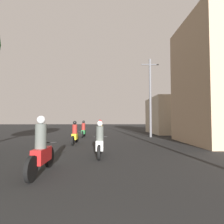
% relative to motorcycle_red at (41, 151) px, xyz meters
% --- Properties ---
extents(motorcycle_red, '(0.60, 2.08, 1.71)m').
position_rel_motorcycle_red_xyz_m(motorcycle_red, '(0.00, 0.00, 0.00)').
color(motorcycle_red, black).
rests_on(motorcycle_red, ground_plane).
extents(motorcycle_white, '(0.60, 1.93, 1.54)m').
position_rel_motorcycle_red_xyz_m(motorcycle_white, '(1.62, 2.35, -0.06)').
color(motorcycle_white, black).
rests_on(motorcycle_white, ground_plane).
extents(motorcycle_yellow, '(0.60, 1.96, 1.51)m').
position_rel_motorcycle_red_xyz_m(motorcycle_yellow, '(-0.19, 6.31, -0.06)').
color(motorcycle_yellow, black).
rests_on(motorcycle_yellow, ground_plane).
extents(motorcycle_green, '(0.60, 1.98, 1.51)m').
position_rel_motorcycle_red_xyz_m(motorcycle_green, '(-0.22, 10.76, -0.07)').
color(motorcycle_green, black).
rests_on(motorcycle_green, ground_plane).
extents(motorcycle_orange, '(0.60, 1.97, 1.59)m').
position_rel_motorcycle_red_xyz_m(motorcycle_orange, '(1.11, 14.23, -0.03)').
color(motorcycle_orange, black).
rests_on(motorcycle_orange, ground_plane).
extents(motorcycle_silver, '(0.60, 2.01, 1.49)m').
position_rel_motorcycle_red_xyz_m(motorcycle_silver, '(1.17, 17.05, -0.07)').
color(motorcycle_silver, black).
rests_on(motorcycle_silver, ground_plane).
extents(building_right_near, '(4.01, 5.54, 8.39)m').
position_rel_motorcycle_red_xyz_m(building_right_near, '(9.21, 6.23, 3.52)').
color(building_right_near, tan).
rests_on(building_right_near, ground_plane).
extents(building_right_far, '(5.25, 5.96, 4.14)m').
position_rel_motorcycle_red_xyz_m(building_right_far, '(9.67, 14.96, 1.40)').
color(building_right_far, beige).
rests_on(building_right_far, ground_plane).
extents(utility_pole_far, '(1.60, 0.20, 7.16)m').
position_rel_motorcycle_red_xyz_m(utility_pole_far, '(5.87, 10.52, 3.07)').
color(utility_pole_far, slate).
rests_on(utility_pole_far, ground_plane).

